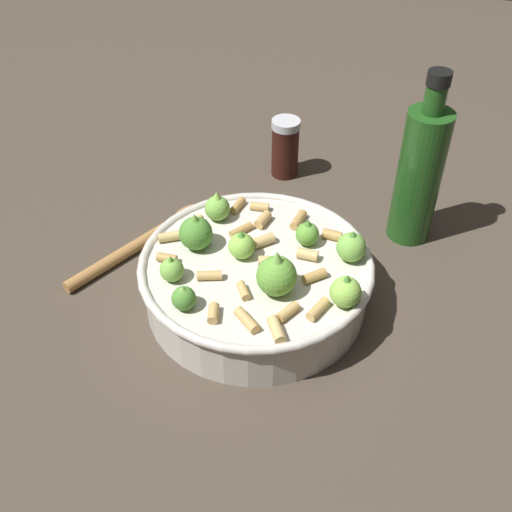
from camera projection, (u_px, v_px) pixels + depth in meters
name	position (u px, v px, depth m)	size (l,w,h in m)	color
ground_plane	(256.00, 299.00, 0.73)	(2.40, 2.40, 0.00)	#42382D
cooking_pan	(256.00, 277.00, 0.71)	(0.27, 0.27, 0.12)	beige
pepper_shaker	(285.00, 148.00, 0.91)	(0.04, 0.04, 0.09)	#33140F
olive_oil_bottle	(419.00, 173.00, 0.77)	(0.06, 0.06, 0.23)	#1E4C19
wooden_spoon	(148.00, 239.00, 0.81)	(0.13, 0.22, 0.02)	#9E703D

